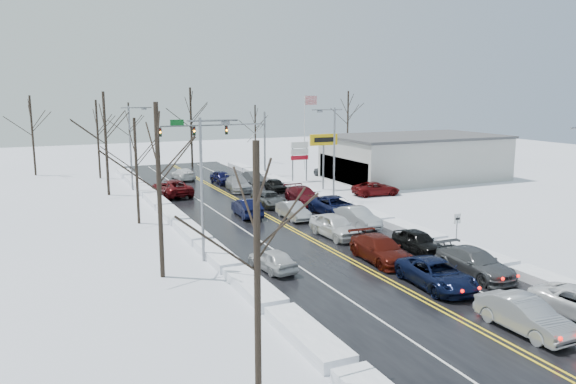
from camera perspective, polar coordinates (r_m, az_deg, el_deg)
name	(u,v)px	position (r m, az deg, el deg)	size (l,w,h in m)	color
ground	(298,233)	(42.54, 1.07, -4.15)	(160.00, 160.00, 0.00)	silver
road_surface	(288,227)	(44.30, -0.03, -3.56)	(14.00, 84.00, 0.01)	black
snow_bank_left	(193,237)	(41.87, -9.60, -4.54)	(1.54, 72.00, 0.56)	white
snow_bank_right	(370,218)	(47.83, 8.31, -2.63)	(1.54, 72.00, 0.56)	white
traffic_signal_mast	(226,133)	(68.74, -6.32, 5.95)	(13.28, 0.39, 8.00)	slate
tires_plus_sign	(324,143)	(60.46, 3.64, 4.94)	(3.20, 0.34, 6.00)	slate
used_vehicles_sign	(300,153)	(65.98, 1.19, 3.95)	(2.20, 0.22, 4.65)	slate
speed_limit_sign	(457,224)	(40.02, 16.80, -3.13)	(0.55, 0.09, 2.35)	slate
flagpole	(306,126)	(74.95, 1.81, 6.71)	(1.87, 1.20, 10.00)	silver
dealership_building	(414,157)	(69.59, 12.72, 3.48)	(20.40, 12.40, 5.30)	#AFAEAA
streetlight_ne	(332,146)	(54.14, 4.54, 4.64)	(3.20, 0.25, 9.00)	slate
streetlight_sw	(205,178)	(34.93, -8.47, 1.44)	(3.20, 0.25, 9.00)	slate
streetlight_nw	(132,141)	(62.18, -15.55, 5.03)	(3.20, 0.25, 9.00)	slate
tree_left_a	(257,221)	(18.97, -3.19, -2.93)	(3.60, 3.60, 9.00)	#2D231C
tree_left_b	(158,157)	(32.05, -13.09, 3.52)	(4.00, 4.00, 10.00)	#2D231C
tree_left_c	(136,150)	(46.04, -15.23, 4.11)	(3.40, 3.40, 8.50)	#2D231C
tree_left_d	(105,123)	(59.68, -18.11, 6.65)	(4.20, 4.20, 10.50)	#2D231C
tree_left_e	(97,124)	(71.68, -18.83, 6.58)	(3.80, 3.80, 9.50)	#2D231C
tree_far_a	(31,120)	(77.34, -24.62, 6.69)	(4.00, 4.00, 10.00)	#2D231C
tree_far_b	(129,123)	(79.22, -15.84, 6.79)	(3.60, 3.60, 9.00)	#2D231C
tree_far_c	(191,112)	(78.78, -9.85, 8.02)	(4.40, 4.40, 11.00)	#2D231C
tree_far_d	(255,122)	(83.32, -3.36, 7.07)	(3.40, 3.40, 8.50)	#2D231C
tree_far_e	(348,111)	(90.62, 6.11, 8.17)	(4.20, 4.20, 10.50)	#2D231C
queued_car_1	(523,331)	(27.92, 22.80, -12.91)	(1.63, 4.68, 1.54)	#96999E
queued_car_2	(436,287)	(32.20, 14.80, -9.31)	(2.47, 5.36, 1.49)	black
queued_car_3	(380,261)	(36.07, 9.36, -6.96)	(2.21, 5.44, 1.58)	#460F09
queued_car_4	(335,237)	(41.39, 4.81, -4.60)	(2.03, 5.04, 1.72)	silver
queued_car_5	(293,219)	(47.00, 0.54, -2.76)	(1.49, 4.27, 1.41)	#95969C
queued_car_6	(270,206)	(52.18, -1.88, -1.44)	(2.23, 4.84, 1.34)	#3D3F42
queued_car_7	(238,191)	(60.27, -5.07, 0.12)	(2.18, 5.37, 1.56)	gray
queued_car_8	(222,184)	(65.05, -6.72, 0.84)	(1.75, 4.34, 1.48)	black
queued_car_11	(474,276)	(34.67, 18.39, -8.08)	(2.19, 5.40, 1.57)	#46484B
queued_car_12	(418,252)	(38.55, 13.06, -5.96)	(1.75, 4.34, 1.48)	black
queued_car_13	(357,227)	(44.76, 7.04, -3.50)	(1.63, 4.67, 1.54)	#ABAEB3
queued_car_14	(335,216)	(48.42, 4.81, -2.40)	(2.71, 5.87, 1.63)	black
queued_car_15	(303,203)	(53.48, 1.53, -1.15)	(2.20, 5.41, 1.57)	#46090F
queued_car_16	(276,191)	(59.74, -1.26, 0.07)	(1.59, 3.95, 1.34)	black
queued_car_17	(254,183)	(65.30, -3.52, 0.93)	(1.40, 4.01, 1.32)	#404245
oncoming_car_0	(247,216)	(48.11, -4.18, -2.48)	(1.64, 4.70, 1.55)	black
oncoming_car_1	(172,196)	(58.47, -11.66, -0.37)	(2.77, 6.00, 1.67)	#500A0D
oncoming_car_2	(183,180)	(68.71, -10.61, 1.24)	(1.94, 4.78, 1.39)	white
oncoming_car_3	(273,270)	(33.92, -1.58, -7.95)	(1.58, 3.92, 1.34)	silver
parked_car_0	(376,195)	(58.26, 8.92, -0.32)	(2.29, 4.96, 1.38)	#540B0C
parked_car_1	(377,186)	(63.89, 9.04, 0.61)	(2.12, 5.20, 1.51)	#404346
parked_car_2	(328,177)	(69.60, 4.10, 1.50)	(1.96, 4.88, 1.66)	#404346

